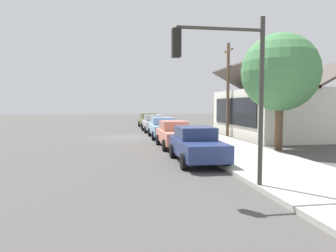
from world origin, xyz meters
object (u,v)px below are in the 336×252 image
Objects in this scene: traffic_light_main at (228,74)px; fire_hydrant_red at (170,127)px; car_skyblue at (163,127)px; car_coral at (174,134)px; car_navy at (197,144)px; shade_tree at (280,73)px; utility_pole_wooden at (228,88)px; car_olive at (148,120)px; car_silver at (154,123)px.

fire_hydrant_red is (-20.06, 1.66, -2.99)m from traffic_light_main.
car_skyblue is 5.45m from car_coral.
car_navy is (5.07, 0.07, 0.00)m from car_coral.
shade_tree is 9.21× the size of fire_hydrant_red.
car_navy is 0.71× the size of shade_tree.
shade_tree is 8.00m from utility_pole_wooden.
fire_hydrant_red is (-10.17, 1.41, -0.32)m from car_coral.
car_olive is 20.25m from shade_tree.
car_coral is (11.12, -0.04, -0.00)m from car_silver.
car_navy is (16.19, 0.03, -0.00)m from car_silver.
shade_tree is (13.54, 5.47, 3.55)m from car_silver.
shade_tree is (19.19, 5.43, 3.55)m from car_olive.
fire_hydrant_red is (-4.73, 1.33, -0.32)m from car_skyblue.
car_silver is 6.27× the size of fire_hydrant_red.
car_silver is at bearing -158.01° from shade_tree.
car_navy is (10.52, -0.01, -0.00)m from car_skyblue.
car_coral is at bearing -2.07° from car_olive.
shade_tree is 0.87× the size of utility_pole_wooden.
traffic_light_main is at bearing -37.62° from shade_tree.
car_coral is 0.61× the size of utility_pole_wooden.
traffic_light_main is at bearing -1.14° from car_silver.
utility_pole_wooden reaches higher than traffic_light_main.
fire_hydrant_red is (6.60, 1.33, -0.32)m from car_olive.
car_olive is 16.77m from car_coral.
car_olive and car_coral have the same top height.
car_navy is 5.52m from traffic_light_main.
traffic_light_main reaches higher than car_olive.
traffic_light_main is 0.69× the size of utility_pole_wooden.
car_olive is 11.32m from car_skyblue.
fire_hydrant_red is (-12.59, -4.10, -3.87)m from shade_tree.
utility_pole_wooden is at bearing 135.82° from car_coral.
shade_tree reaches higher than fire_hydrant_red.
shade_tree reaches higher than car_skyblue.
utility_pole_wooden reaches higher than car_navy.
car_navy reaches higher than fire_hydrant_red.
car_silver is 8.32m from utility_pole_wooden.
car_silver is 11.12m from car_coral.
car_coral is at bearing -0.15° from car_skyblue.
fire_hydrant_red is at bearing 9.64° from car_olive.
car_skyblue is at bearing 0.06° from car_silver.
traffic_light_main is (9.89, -0.25, 2.68)m from car_coral.
shade_tree is (2.42, 5.51, 3.55)m from car_coral.
car_olive is 5.65m from car_silver.
car_navy is at bearing 176.20° from traffic_light_main.
car_skyblue and car_navy have the same top height.
shade_tree is at bearing 142.38° from traffic_light_main.
car_silver and car_navy have the same top height.
shade_tree reaches higher than traffic_light_main.
car_skyblue is (11.32, 0.01, 0.00)m from car_olive.
car_coral is at bearing 178.58° from traffic_light_main.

